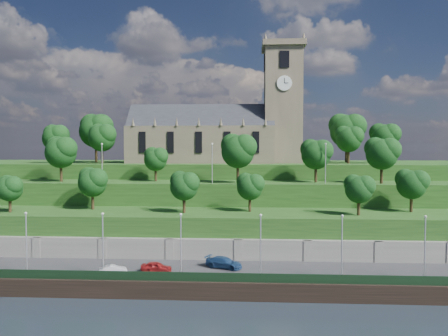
# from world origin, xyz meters

# --- Properties ---
(ground) EXTENTS (320.00, 320.00, 0.00)m
(ground) POSITION_xyz_m (0.00, 0.00, 0.00)
(ground) COLOR black
(ground) RESTS_ON ground
(promenade) EXTENTS (160.00, 12.00, 2.00)m
(promenade) POSITION_xyz_m (0.00, 6.00, 1.00)
(promenade) COLOR #2D2D30
(promenade) RESTS_ON ground
(quay_wall) EXTENTS (160.00, 0.50, 2.20)m
(quay_wall) POSITION_xyz_m (0.00, -0.05, 1.10)
(quay_wall) COLOR black
(quay_wall) RESTS_ON ground
(fence) EXTENTS (160.00, 0.10, 1.20)m
(fence) POSITION_xyz_m (0.00, 0.60, 2.60)
(fence) COLOR black
(fence) RESTS_ON promenade
(retaining_wall) EXTENTS (160.00, 2.10, 5.00)m
(retaining_wall) POSITION_xyz_m (0.00, 11.97, 2.50)
(retaining_wall) COLOR slate
(retaining_wall) RESTS_ON ground
(embankment_lower) EXTENTS (160.00, 12.00, 8.00)m
(embankment_lower) POSITION_xyz_m (0.00, 18.00, 4.00)
(embankment_lower) COLOR #1E4517
(embankment_lower) RESTS_ON ground
(embankment_upper) EXTENTS (160.00, 10.00, 12.00)m
(embankment_upper) POSITION_xyz_m (0.00, 29.00, 6.00)
(embankment_upper) COLOR #1E4517
(embankment_upper) RESTS_ON ground
(hilltop) EXTENTS (160.00, 32.00, 15.00)m
(hilltop) POSITION_xyz_m (0.00, 50.00, 7.50)
(hilltop) COLOR #1E4517
(hilltop) RESTS_ON ground
(church) EXTENTS (38.60, 12.35, 27.60)m
(church) POSITION_xyz_m (0.79, 45.98, 22.52)
(church) COLOR brown
(church) RESTS_ON hilltop
(trees_lower) EXTENTS (69.14, 8.47, 7.08)m
(trees_lower) POSITION_xyz_m (2.10, 18.24, 12.49)
(trees_lower) COLOR black
(trees_lower) RESTS_ON embankment_lower
(trees_upper) EXTENTS (64.67, 8.18, 8.93)m
(trees_upper) POSITION_xyz_m (3.28, 27.93, 17.62)
(trees_upper) COLOR black
(trees_upper) RESTS_ON embankment_upper
(trees_hilltop) EXTENTS (77.65, 16.62, 11.29)m
(trees_hilltop) POSITION_xyz_m (0.00, 45.82, 21.79)
(trees_hilltop) COLOR black
(trees_hilltop) RESTS_ON hilltop
(lamp_posts_promenade) EXTENTS (60.36, 0.36, 8.14)m
(lamp_posts_promenade) POSITION_xyz_m (-2.00, 2.50, 6.68)
(lamp_posts_promenade) COLOR #B2B2B7
(lamp_posts_promenade) RESTS_ON promenade
(lamp_posts_upper) EXTENTS (40.36, 0.36, 7.20)m
(lamp_posts_upper) POSITION_xyz_m (0.00, 26.00, 16.20)
(lamp_posts_upper) COLOR #B2B2B7
(lamp_posts_upper) RESTS_ON embankment_upper
(car_left) EXTENTS (4.23, 2.20, 1.37)m
(car_left) POSITION_xyz_m (-5.58, 4.53, 2.69)
(car_left) COLOR maroon
(car_left) RESTS_ON promenade
(car_middle) EXTENTS (3.69, 2.39, 1.15)m
(car_middle) POSITION_xyz_m (-11.02, 3.44, 2.57)
(car_middle) COLOR #B6B5BA
(car_middle) RESTS_ON promenade
(car_right) EXTENTS (5.52, 3.86, 1.48)m
(car_right) POSITION_xyz_m (3.16, 7.08, 2.74)
(car_right) COLOR navy
(car_right) RESTS_ON promenade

